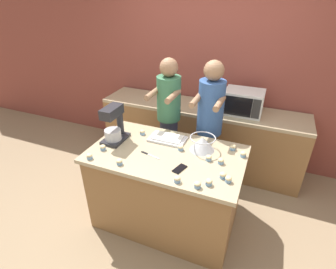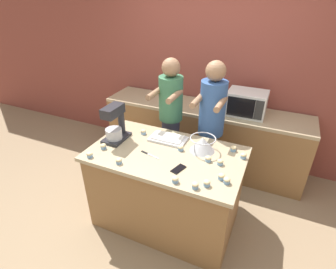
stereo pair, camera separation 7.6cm
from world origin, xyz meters
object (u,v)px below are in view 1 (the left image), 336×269
at_px(baking_tray, 167,138).
at_px(cupcake_11, 209,182).
at_px(cupcake_1, 181,148).
at_px(cell_phone, 180,169).
at_px(microwave_oven, 244,102).
at_px(person_left, 169,121).
at_px(cupcake_13, 233,147).
at_px(cupcake_12, 177,179).
at_px(cupcake_4, 198,185).
at_px(stand_mixer, 114,126).
at_px(cupcake_5, 243,154).
at_px(mixing_bowl, 202,143).
at_px(cupcake_6, 223,175).
at_px(cupcake_0, 89,156).
at_px(cupcake_7, 229,179).
at_px(person_right, 209,128).
at_px(cupcake_10, 119,162).
at_px(cupcake_3, 142,132).
at_px(cupcake_9, 209,158).
at_px(cupcake_8, 103,147).
at_px(knife, 149,155).
at_px(cupcake_2, 221,161).

distance_m(baking_tray, cupcake_11, 0.80).
bearing_deg(cupcake_1, cell_phone, -71.64).
bearing_deg(microwave_oven, person_left, -144.50).
height_order(cupcake_11, cupcake_13, same).
bearing_deg(cupcake_12, cupcake_4, -0.79).
bearing_deg(stand_mixer, cupcake_5, 8.56).
xyz_separation_m(mixing_bowl, baking_tray, (-0.39, 0.05, -0.06)).
bearing_deg(cupcake_6, cupcake_0, -171.00).
relative_size(baking_tray, cupcake_7, 6.76).
bearing_deg(cupcake_12, cupcake_13, 63.51).
xyz_separation_m(baking_tray, cupcake_6, (0.68, -0.41, 0.01)).
relative_size(baking_tray, cell_phone, 2.44).
relative_size(person_left, cupcake_12, 29.11).
bearing_deg(mixing_bowl, stand_mixer, -169.55).
xyz_separation_m(mixing_bowl, cupcake_5, (0.40, 0.03, -0.05)).
relative_size(person_right, cupcake_0, 29.49).
relative_size(cupcake_10, cupcake_11, 1.00).
distance_m(cupcake_3, cupcake_9, 0.83).
relative_size(cell_phone, cupcake_1, 2.77).
relative_size(cupcake_7, cupcake_11, 1.00).
xyz_separation_m(cupcake_3, cupcake_9, (0.80, -0.21, 0.00)).
height_order(microwave_oven, cupcake_8, microwave_oven).
relative_size(knife, cupcake_10, 3.82).
xyz_separation_m(cupcake_7, cupcake_12, (-0.39, -0.16, 0.00)).
height_order(cupcake_1, cupcake_13, same).
distance_m(cupcake_1, cupcake_9, 0.31).
relative_size(cupcake_8, cupcake_12, 1.00).
distance_m(stand_mixer, cell_phone, 0.85).
bearing_deg(knife, cupcake_11, -17.98).
bearing_deg(knife, cupcake_8, -168.74).
bearing_deg(cupcake_6, cell_phone, -176.28).
bearing_deg(cupcake_5, person_right, 134.55).
xyz_separation_m(cupcake_4, cupcake_13, (0.16, 0.68, 0.00)).
bearing_deg(knife, person_left, 98.26).
height_order(person_right, knife, person_right).
relative_size(person_left, cell_phone, 10.51).
bearing_deg(cupcake_6, cupcake_12, -149.80).
xyz_separation_m(baking_tray, cupcake_12, (0.34, -0.61, 0.01)).
relative_size(mixing_bowl, cupcake_5, 4.48).
bearing_deg(cupcake_9, person_right, 104.26).
height_order(person_right, cupcake_3, person_right).
bearing_deg(cupcake_7, cupcake_13, 96.18).
height_order(person_right, cupcake_13, person_right).
distance_m(microwave_oven, cupcake_6, 1.42).
xyz_separation_m(knife, cupcake_12, (0.39, -0.27, 0.03)).
distance_m(cupcake_2, cupcake_3, 0.94).
relative_size(cupcake_10, cupcake_13, 1.00).
xyz_separation_m(person_right, cupcake_9, (0.16, -0.64, 0.03)).
distance_m(mixing_bowl, cupcake_1, 0.22).
distance_m(cupcake_7, cupcake_9, 0.33).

